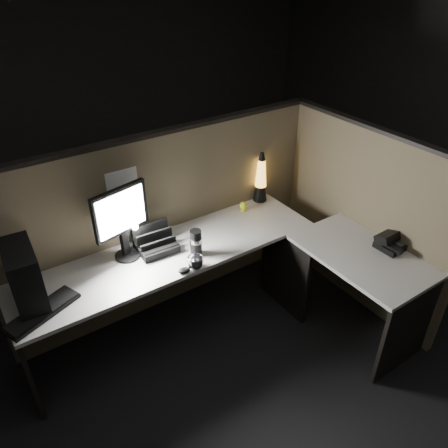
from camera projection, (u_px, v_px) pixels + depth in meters
floor at (233, 365)px, 3.24m from camera, size 6.00×6.00×0.00m
room_shell at (236, 165)px, 2.37m from camera, size 6.00×6.00×6.00m
partition_back at (167, 224)px, 3.49m from camera, size 2.66×0.06×1.50m
partition_right at (361, 220)px, 3.53m from camera, size 0.06×1.66×1.50m
desk at (234, 277)px, 3.19m from camera, size 2.60×1.60×0.73m
pc_tower at (25, 277)px, 2.64m from camera, size 0.20×0.39×0.40m
monitor at (121, 217)px, 2.99m from camera, size 0.42×0.18×0.55m
keyboard at (42, 312)px, 2.66m from camera, size 0.49×0.32×0.02m
mouse at (184, 270)px, 2.99m from camera, size 0.09×0.06×0.03m
clip_lamp at (132, 232)px, 3.17m from camera, size 0.05×0.19×0.24m
organizer at (156, 243)px, 3.21m from camera, size 0.29×0.26×0.21m
lava_lamp at (261, 181)px, 3.76m from camera, size 0.12×0.12×0.45m
travel_mug at (196, 243)px, 3.13m from camera, size 0.09×0.09×0.20m
steel_mug at (195, 263)px, 3.02m from camera, size 0.13×0.13×0.09m
figurine at (243, 205)px, 3.67m from camera, size 0.06×0.06×0.06m
pinned_paper at (123, 192)px, 3.08m from camera, size 0.23×0.00×0.33m
desk_phone at (391, 242)px, 3.23m from camera, size 0.21×0.23×0.13m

